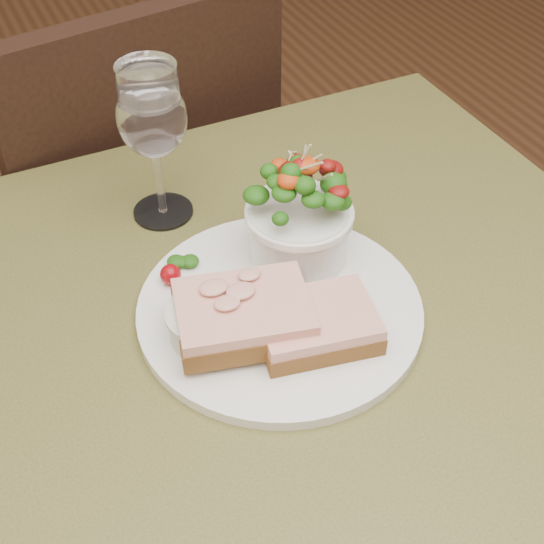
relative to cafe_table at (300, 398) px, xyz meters
name	(u,v)px	position (x,y,z in m)	size (l,w,h in m)	color
cafe_table	(300,398)	(0.00, 0.00, 0.00)	(0.80, 0.80, 0.75)	#46411E
chair_far	(134,284)	(-0.03, 0.63, -0.36)	(0.48, 0.48, 0.90)	black
dinner_plate	(280,309)	(-0.01, 0.04, 0.11)	(0.29, 0.29, 0.01)	white
sandwich_front	(316,324)	(0.01, -0.01, 0.13)	(0.13, 0.10, 0.03)	#4C2914
sandwich_back	(244,315)	(-0.06, 0.02, 0.14)	(0.15, 0.12, 0.03)	#4C2914
ramekin	(209,322)	(-0.09, 0.03, 0.13)	(0.08, 0.08, 0.04)	beige
salad_bowl	(299,212)	(0.04, 0.10, 0.17)	(0.11, 0.11, 0.13)	white
garnish	(177,270)	(-0.09, 0.12, 0.12)	(0.05, 0.04, 0.02)	#113E0B
wine_glass	(152,122)	(-0.06, 0.24, 0.22)	(0.08, 0.08, 0.18)	white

